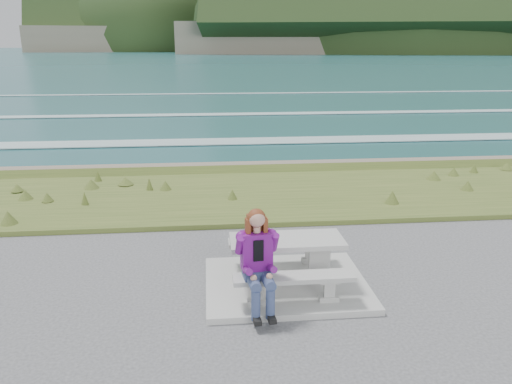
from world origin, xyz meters
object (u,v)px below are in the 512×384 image
Objects in this scene: picnic_table at (287,248)px; bench_landward at (294,281)px; bench_seaward at (280,245)px; seated_woman at (259,275)px.

picnic_table is 1.00× the size of bench_landward.
bench_seaward is (0.00, 1.40, 0.00)m from bench_landward.
picnic_table is 1.21× the size of seated_woman.
seated_woman is at bearing -122.41° from picnic_table.
bench_landward is at bearing -90.00° from picnic_table.
seated_woman reaches higher than bench_seaward.
bench_landward is 0.59m from seated_woman.
picnic_table is 1.00m from seated_woman.
bench_seaward is 1.21× the size of seated_woman.
picnic_table is 1.00× the size of bench_seaward.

